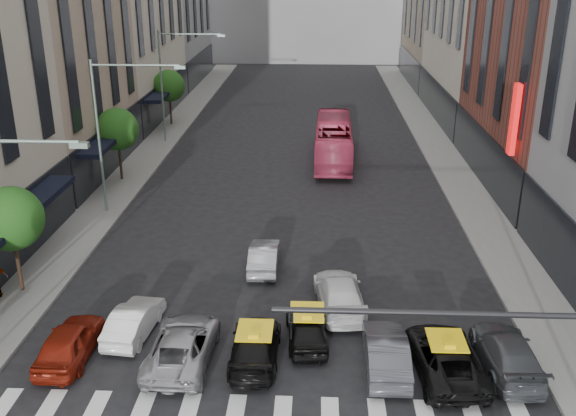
# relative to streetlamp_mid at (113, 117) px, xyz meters

# --- Properties ---
(sidewalk_left) EXTENTS (3.00, 96.00, 0.15)m
(sidewalk_left) POSITION_rel_streetlamp_mid_xyz_m (-1.46, 10.00, -5.83)
(sidewalk_left) COLOR slate
(sidewalk_left) RESTS_ON ground
(sidewalk_right) EXTENTS (3.00, 96.00, 0.15)m
(sidewalk_right) POSITION_rel_streetlamp_mid_xyz_m (21.54, 10.00, -5.83)
(sidewalk_right) COLOR slate
(sidewalk_right) RESTS_ON ground
(tree_near) EXTENTS (2.88, 2.88, 4.95)m
(tree_near) POSITION_rel_streetlamp_mid_xyz_m (-1.76, -10.00, -2.25)
(tree_near) COLOR black
(tree_near) RESTS_ON sidewalk_left
(tree_mid) EXTENTS (2.88, 2.88, 4.95)m
(tree_mid) POSITION_rel_streetlamp_mid_xyz_m (-1.76, 6.00, -2.25)
(tree_mid) COLOR black
(tree_mid) RESTS_ON sidewalk_left
(tree_far) EXTENTS (2.88, 2.88, 4.95)m
(tree_far) POSITION_rel_streetlamp_mid_xyz_m (-1.76, 22.00, -2.25)
(tree_far) COLOR black
(tree_far) RESTS_ON sidewalk_left
(streetlamp_mid) EXTENTS (5.38, 0.25, 9.00)m
(streetlamp_mid) POSITION_rel_streetlamp_mid_xyz_m (0.00, 0.00, 0.00)
(streetlamp_mid) COLOR gray
(streetlamp_mid) RESTS_ON sidewalk_left
(streetlamp_far) EXTENTS (5.38, 0.25, 9.00)m
(streetlamp_far) POSITION_rel_streetlamp_mid_xyz_m (0.00, 16.00, 0.00)
(streetlamp_far) COLOR gray
(streetlamp_far) RESTS_ON sidewalk_left
(traffic_signal) EXTENTS (10.10, 0.20, 6.00)m
(traffic_signal) POSITION_rel_streetlamp_mid_xyz_m (17.74, -21.00, -1.43)
(traffic_signal) COLOR black
(traffic_signal) RESTS_ON ground
(liberty_sign) EXTENTS (0.30, 0.70, 4.00)m
(liberty_sign) POSITION_rel_streetlamp_mid_xyz_m (22.64, 0.00, 0.10)
(liberty_sign) COLOR red
(liberty_sign) RESTS_ON ground
(car_red) EXTENTS (1.72, 4.23, 1.44)m
(car_red) POSITION_rel_streetlamp_mid_xyz_m (2.37, -15.05, -5.18)
(car_red) COLOR maroon
(car_red) RESTS_ON ground
(car_white_front) EXTENTS (1.77, 4.04, 1.29)m
(car_white_front) POSITION_rel_streetlamp_mid_xyz_m (4.36, -13.27, -5.26)
(car_white_front) COLOR white
(car_white_front) RESTS_ON ground
(car_silver) EXTENTS (2.42, 5.05, 1.39)m
(car_silver) POSITION_rel_streetlamp_mid_xyz_m (6.70, -15.03, -5.21)
(car_silver) COLOR #9F9EA3
(car_silver) RESTS_ON ground
(taxi_left) EXTENTS (1.82, 4.46, 1.29)m
(taxi_left) POSITION_rel_streetlamp_mid_xyz_m (9.44, -14.87, -5.26)
(taxi_left) COLOR black
(taxi_left) RESTS_ON ground
(taxi_center) EXTENTS (1.91, 3.99, 1.32)m
(taxi_center) POSITION_rel_streetlamp_mid_xyz_m (11.38, -13.48, -5.25)
(taxi_center) COLOR black
(taxi_center) RESTS_ON ground
(car_grey_mid) EXTENTS (1.52, 4.35, 1.43)m
(car_grey_mid) POSITION_rel_streetlamp_mid_xyz_m (14.34, -15.16, -5.19)
(car_grey_mid) COLOR #3A3C41
(car_grey_mid) RESTS_ON ground
(taxi_right) EXTENTS (2.68, 5.11, 1.37)m
(taxi_right) POSITION_rel_streetlamp_mid_xyz_m (16.49, -15.35, -5.22)
(taxi_right) COLOR black
(taxi_right) RESTS_ON ground
(car_grey_curb) EXTENTS (2.01, 4.79, 1.38)m
(car_grey_curb) POSITION_rel_streetlamp_mid_xyz_m (18.84, -15.00, -5.21)
(car_grey_curb) COLOR #404347
(car_grey_curb) RESTS_ON ground
(car_row2_left) EXTENTS (1.44, 4.00, 1.31)m
(car_row2_left) POSITION_rel_streetlamp_mid_xyz_m (9.15, -7.04, -5.25)
(car_row2_left) COLOR #A9AAAF
(car_row2_left) RESTS_ON ground
(car_row2_right) EXTENTS (2.45, 5.07, 1.42)m
(car_row2_right) POSITION_rel_streetlamp_mid_xyz_m (12.75, -10.73, -5.19)
(car_row2_right) COLOR silver
(car_row2_right) RESTS_ON ground
(bus) EXTENTS (2.84, 11.27, 3.13)m
(bus) POSITION_rel_streetlamp_mid_xyz_m (12.96, 11.45, -4.34)
(bus) COLOR #C63A5C
(bus) RESTS_ON ground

